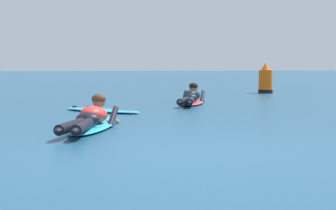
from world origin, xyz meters
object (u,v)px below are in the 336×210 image
surfer_far (191,98)px  drifting_surfboard (101,110)px  surfer_near (91,120)px  channel_marker_buoy (266,81)px

surfer_far → drifting_surfboard: 2.77m
surfer_near → drifting_surfboard: (0.28, 2.96, -0.10)m
surfer_far → channel_marker_buoy: (3.43, 4.45, 0.25)m
surfer_far → channel_marker_buoy: channel_marker_buoy is taller
drifting_surfboard → channel_marker_buoy: (5.62, 6.14, 0.36)m
surfer_near → drifting_surfboard: surfer_near is taller
surfer_far → channel_marker_buoy: 5.62m
drifting_surfboard → channel_marker_buoy: size_ratio=1.76×
surfer_far → channel_marker_buoy: size_ratio=2.57×
channel_marker_buoy → surfer_near: bearing=-123.0°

